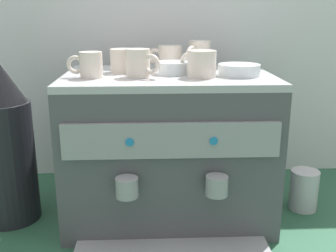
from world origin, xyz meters
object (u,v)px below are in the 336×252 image
object	(u,v)px
ceramic_cup_2	(90,65)
coffee_grinder	(4,144)
ceramic_cup_3	(169,57)
ceramic_cup_0	(139,63)
ceramic_cup_5	(124,61)
ceramic_bowl_1	(173,68)
ceramic_cup_1	(199,54)
ceramic_bowl_0	(239,70)
ceramic_cup_4	(200,64)
milk_pitcher	(303,189)
espresso_machine	(168,147)

from	to	relation	value
ceramic_cup_2	coffee_grinder	bearing A→B (deg)	170.72
ceramic_cup_3	ceramic_cup_0	bearing A→B (deg)	-115.18
ceramic_cup_5	ceramic_bowl_1	bearing A→B (deg)	-15.24
ceramic_cup_1	coffee_grinder	size ratio (longest dim) A/B	0.20
ceramic_cup_0	ceramic_bowl_0	bearing A→B (deg)	3.24
ceramic_cup_4	coffee_grinder	xyz separation A→B (m)	(-0.56, 0.05, -0.23)
ceramic_cup_0	ceramic_cup_4	distance (m)	0.16
ceramic_cup_2	ceramic_cup_4	xyz separation A→B (m)	(0.29, -0.00, 0.00)
ceramic_bowl_0	coffee_grinder	distance (m)	0.70
ceramic_cup_2	ceramic_cup_5	size ratio (longest dim) A/B	1.02
ceramic_cup_1	milk_pitcher	world-z (taller)	ceramic_cup_1
ceramic_cup_3	ceramic_cup_4	distance (m)	0.20
ceramic_cup_2	espresso_machine	bearing A→B (deg)	14.86
ceramic_cup_5	milk_pitcher	size ratio (longest dim) A/B	0.75
ceramic_cup_3	ceramic_bowl_1	world-z (taller)	ceramic_cup_3
ceramic_cup_0	espresso_machine	bearing A→B (deg)	34.68
ceramic_cup_0	ceramic_cup_3	world-z (taller)	ceramic_cup_0
ceramic_bowl_0	milk_pitcher	size ratio (longest dim) A/B	0.90
ceramic_bowl_1	milk_pitcher	xyz separation A→B (m)	(0.41, 0.01, -0.38)
espresso_machine	ceramic_cup_0	xyz separation A→B (m)	(-0.08, -0.05, 0.26)
ceramic_cup_4	ceramic_bowl_1	xyz separation A→B (m)	(-0.07, 0.06, -0.02)
ceramic_bowl_0	ceramic_cup_3	bearing A→B (deg)	137.15
ceramic_cup_2	ceramic_bowl_0	bearing A→B (deg)	2.31
ceramic_cup_0	ceramic_cup_3	xyz separation A→B (m)	(0.09, 0.19, -0.00)
espresso_machine	ceramic_cup_0	bearing A→B (deg)	-145.32
ceramic_cup_1	milk_pitcher	xyz separation A→B (m)	(0.32, -0.12, -0.41)
ceramic_cup_4	milk_pitcher	size ratio (longest dim) A/B	0.79
ceramic_cup_3	ceramic_cup_2	bearing A→B (deg)	-139.39
ceramic_cup_5	milk_pitcher	bearing A→B (deg)	-3.08
ceramic_cup_0	ceramic_bowl_0	size ratio (longest dim) A/B	0.82
ceramic_cup_2	ceramic_bowl_1	size ratio (longest dim) A/B	0.98
ceramic_cup_3	milk_pitcher	xyz separation A→B (m)	(0.42, -0.12, -0.40)
ceramic_cup_4	ceramic_bowl_1	distance (m)	0.09
ceramic_cup_4	milk_pitcher	bearing A→B (deg)	11.06
ceramic_cup_2	ceramic_cup_5	bearing A→B (deg)	47.65
ceramic_bowl_0	ceramic_bowl_1	xyz separation A→B (m)	(-0.18, 0.04, 0.00)
ceramic_cup_2	ceramic_cup_0	bearing A→B (deg)	0.37
ceramic_cup_1	ceramic_cup_4	xyz separation A→B (m)	(-0.02, -0.19, -0.01)
ceramic_cup_1	ceramic_cup_4	world-z (taller)	ceramic_cup_1
espresso_machine	ceramic_cup_2	world-z (taller)	ceramic_cup_2
ceramic_cup_2	ceramic_cup_5	world-z (taller)	ceramic_cup_2
ceramic_cup_3	ceramic_cup_5	world-z (taller)	same
ceramic_bowl_1	espresso_machine	bearing A→B (deg)	178.08
espresso_machine	coffee_grinder	bearing A→B (deg)	-178.46
ceramic_cup_5	ceramic_bowl_1	xyz separation A→B (m)	(0.14, -0.04, -0.02)
ceramic_cup_0	coffee_grinder	world-z (taller)	ceramic_cup_0
ceramic_cup_4	ceramic_bowl_0	world-z (taller)	ceramic_cup_4
espresso_machine	ceramic_cup_1	distance (m)	0.31
ceramic_cup_1	ceramic_cup_3	xyz separation A→B (m)	(-0.09, 0.00, -0.01)
ceramic_cup_1	ceramic_cup_3	size ratio (longest dim) A/B	0.90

